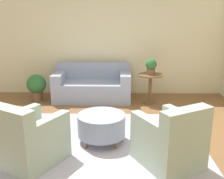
{
  "coord_description": "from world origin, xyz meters",
  "views": [
    {
      "loc": [
        0.23,
        -3.89,
        2.03
      ],
      "look_at": [
        0.15,
        0.55,
        0.75
      ],
      "focal_mm": 42.0,
      "sensor_mm": 36.0,
      "label": 1
    }
  ],
  "objects_px": {
    "ottoman_table": "(101,125)",
    "side_table": "(150,83)",
    "couch": "(92,86)",
    "armchair_right": "(170,142)",
    "potted_plant_on_side_table": "(151,66)",
    "potted_plant_floor": "(37,86)",
    "armchair_left": "(29,140)"
  },
  "relations": [
    {
      "from": "potted_plant_floor",
      "to": "armchair_right",
      "type": "bearing_deg",
      "value": -46.55
    },
    {
      "from": "side_table",
      "to": "potted_plant_on_side_table",
      "type": "bearing_deg",
      "value": -90.0
    },
    {
      "from": "armchair_left",
      "to": "potted_plant_floor",
      "type": "xyz_separation_m",
      "value": [
        -0.74,
        2.82,
        0.01
      ]
    },
    {
      "from": "couch",
      "to": "armchair_right",
      "type": "bearing_deg",
      "value": -65.67
    },
    {
      "from": "armchair_right",
      "to": "ottoman_table",
      "type": "xyz_separation_m",
      "value": [
        -0.98,
        0.69,
        -0.06
      ]
    },
    {
      "from": "armchair_right",
      "to": "side_table",
      "type": "xyz_separation_m",
      "value": [
        0.05,
        2.7,
        0.12
      ]
    },
    {
      "from": "couch",
      "to": "side_table",
      "type": "distance_m",
      "value": 1.41
    },
    {
      "from": "side_table",
      "to": "potted_plant_on_side_table",
      "type": "xyz_separation_m",
      "value": [
        0.0,
        -0.0,
        0.41
      ]
    },
    {
      "from": "ottoman_table",
      "to": "potted_plant_floor",
      "type": "bearing_deg",
      "value": 128.42
    },
    {
      "from": "armchair_left",
      "to": "ottoman_table",
      "type": "relative_size",
      "value": 1.38
    },
    {
      "from": "ottoman_table",
      "to": "couch",
      "type": "bearing_deg",
      "value": 98.85
    },
    {
      "from": "side_table",
      "to": "potted_plant_on_side_table",
      "type": "distance_m",
      "value": 0.41
    },
    {
      "from": "couch",
      "to": "ottoman_table",
      "type": "xyz_separation_m",
      "value": [
        0.35,
        -2.26,
        -0.02
      ]
    },
    {
      "from": "side_table",
      "to": "potted_plant_floor",
      "type": "distance_m",
      "value": 2.73
    },
    {
      "from": "potted_plant_on_side_table",
      "to": "potted_plant_floor",
      "type": "xyz_separation_m",
      "value": [
        -2.73,
        0.12,
        -0.52
      ]
    },
    {
      "from": "couch",
      "to": "potted_plant_on_side_table",
      "type": "bearing_deg",
      "value": -9.95
    },
    {
      "from": "ottoman_table",
      "to": "potted_plant_floor",
      "type": "relative_size",
      "value": 1.21
    },
    {
      "from": "armchair_right",
      "to": "side_table",
      "type": "height_order",
      "value": "armchair_right"
    },
    {
      "from": "side_table",
      "to": "couch",
      "type": "bearing_deg",
      "value": 170.05
    },
    {
      "from": "side_table",
      "to": "ottoman_table",
      "type": "bearing_deg",
      "value": -117.12
    },
    {
      "from": "armchair_right",
      "to": "couch",
      "type": "bearing_deg",
      "value": 114.33
    },
    {
      "from": "armchair_right",
      "to": "ottoman_table",
      "type": "relative_size",
      "value": 1.38
    },
    {
      "from": "potted_plant_on_side_table",
      "to": "side_table",
      "type": "bearing_deg",
      "value": 90.0
    },
    {
      "from": "ottoman_table",
      "to": "side_table",
      "type": "bearing_deg",
      "value": 62.88
    },
    {
      "from": "ottoman_table",
      "to": "potted_plant_floor",
      "type": "height_order",
      "value": "potted_plant_floor"
    },
    {
      "from": "potted_plant_on_side_table",
      "to": "potted_plant_floor",
      "type": "height_order",
      "value": "potted_plant_on_side_table"
    },
    {
      "from": "couch",
      "to": "potted_plant_on_side_table",
      "type": "height_order",
      "value": "potted_plant_on_side_table"
    },
    {
      "from": "ottoman_table",
      "to": "potted_plant_floor",
      "type": "xyz_separation_m",
      "value": [
        -1.69,
        2.14,
        0.07
      ]
    },
    {
      "from": "potted_plant_on_side_table",
      "to": "potted_plant_floor",
      "type": "bearing_deg",
      "value": 177.43
    },
    {
      "from": "couch",
      "to": "potted_plant_on_side_table",
      "type": "xyz_separation_m",
      "value": [
        1.38,
        -0.24,
        0.56
      ]
    },
    {
      "from": "armchair_left",
      "to": "potted_plant_floor",
      "type": "height_order",
      "value": "armchair_left"
    },
    {
      "from": "armchair_right",
      "to": "side_table",
      "type": "relative_size",
      "value": 1.55
    }
  ]
}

